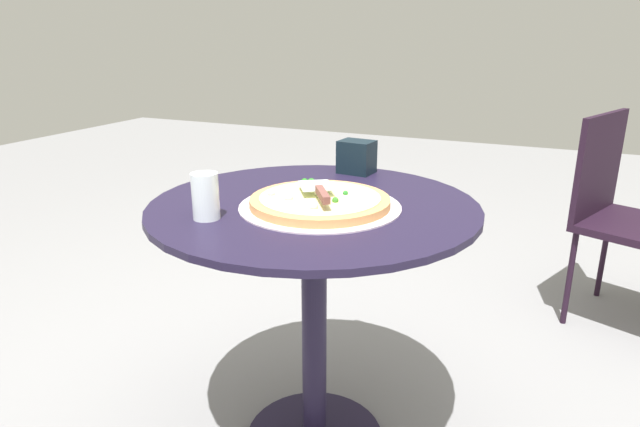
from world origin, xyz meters
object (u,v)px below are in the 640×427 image
object	(u,v)px
pizza_server	(319,190)
drinking_cup	(205,196)
patio_chair_near	(624,207)
patio_table	(314,267)
pizza_on_tray	(320,202)
napkin_dispenser	(357,157)

from	to	relation	value
pizza_server	drinking_cup	world-z (taller)	drinking_cup
pizza_server	patio_chair_near	size ratio (longest dim) A/B	0.23
drinking_cup	patio_chair_near	bearing A→B (deg)	144.45
patio_table	pizza_on_tray	xyz separation A→B (m)	(0.03, 0.03, 0.20)
patio_table	napkin_dispenser	distance (m)	0.42
drinking_cup	napkin_dispenser	world-z (taller)	drinking_cup
pizza_on_tray	napkin_dispenser	bearing A→B (deg)	-173.91
pizza_server	napkin_dispenser	bearing A→B (deg)	-173.05
pizza_server	patio_chair_near	xyz separation A→B (m)	(-1.25, 0.80, -0.30)
pizza_server	drinking_cup	bearing A→B (deg)	-51.87
drinking_cup	napkin_dispenser	bearing A→B (deg)	163.40
drinking_cup	patio_chair_near	distance (m)	1.77
pizza_on_tray	drinking_cup	xyz separation A→B (m)	(0.19, -0.21, 0.04)
pizza_server	drinking_cup	size ratio (longest dim) A/B	1.82
drinking_cup	patio_chair_near	size ratio (longest dim) A/B	0.13
pizza_on_tray	pizza_server	size ratio (longest dim) A/B	2.04
drinking_cup	napkin_dispenser	xyz separation A→B (m)	(-0.57, 0.17, -0.00)
patio_table	drinking_cup	size ratio (longest dim) A/B	7.75
napkin_dispenser	patio_chair_near	xyz separation A→B (m)	(-0.85, 0.84, -0.30)
pizza_server	patio_chair_near	distance (m)	1.51
patio_table	drinking_cup	world-z (taller)	drinking_cup
patio_table	pizza_server	xyz separation A→B (m)	(0.05, 0.04, 0.23)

